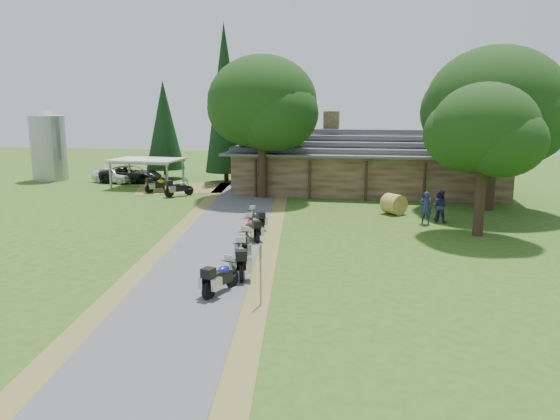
% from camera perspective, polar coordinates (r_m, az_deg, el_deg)
% --- Properties ---
extents(ground, '(120.00, 120.00, 0.00)m').
position_cam_1_polar(ground, '(21.40, -9.05, -7.41)').
color(ground, '#304D15').
rests_on(ground, ground).
extents(driveway, '(51.95, 51.95, 0.00)m').
position_cam_1_polar(driveway, '(25.18, -7.12, -4.55)').
color(driveway, '#464548').
rests_on(driveway, ground).
extents(lodge, '(21.40, 9.40, 4.90)m').
position_cam_1_polar(lodge, '(43.34, 9.18, 5.18)').
color(lodge, '#4F3728').
rests_on(lodge, ground).
extents(silo, '(3.43, 3.43, 6.21)m').
position_cam_1_polar(silo, '(53.55, -23.04, 6.23)').
color(silo, gray).
rests_on(silo, ground).
extents(carport, '(5.64, 3.91, 2.37)m').
position_cam_1_polar(carport, '(45.96, -13.68, 3.74)').
color(carport, silver).
rests_on(carport, ground).
extents(car_white_sedan, '(3.58, 5.62, 1.74)m').
position_cam_1_polar(car_white_sedan, '(49.79, -17.00, 3.74)').
color(car_white_sedan, white).
rests_on(car_white_sedan, ground).
extents(car_dark_suv, '(2.69, 5.85, 2.20)m').
position_cam_1_polar(car_dark_suv, '(49.48, -15.31, 4.06)').
color(car_dark_suv, black).
rests_on(car_dark_suv, ground).
extents(motorcycle_row_a, '(1.16, 1.98, 1.28)m').
position_cam_1_polar(motorcycle_row_a, '(19.82, -6.23, -6.88)').
color(motorcycle_row_a, navy).
rests_on(motorcycle_row_a, ground).
extents(motorcycle_row_b, '(1.20, 2.20, 1.43)m').
position_cam_1_polar(motorcycle_row_b, '(21.71, -4.08, -5.05)').
color(motorcycle_row_b, '#93969A').
rests_on(motorcycle_row_b, ground).
extents(motorcycle_row_c, '(0.93, 1.97, 1.30)m').
position_cam_1_polar(motorcycle_row_c, '(24.21, -3.75, -3.53)').
color(motorcycle_row_c, '#D09705').
rests_on(motorcycle_row_c, ground).
extents(motorcycle_row_d, '(1.45, 1.87, 1.25)m').
position_cam_1_polar(motorcycle_row_d, '(27.44, -2.93, -1.84)').
color(motorcycle_row_d, red).
rests_on(motorcycle_row_d, ground).
extents(motorcycle_row_e, '(1.49, 1.72, 1.18)m').
position_cam_1_polar(motorcycle_row_e, '(29.82, -2.54, -0.87)').
color(motorcycle_row_e, black).
rests_on(motorcycle_row_e, ground).
extents(motorcycle_carport_a, '(1.73, 1.87, 1.32)m').
position_cam_1_polar(motorcycle_carport_a, '(43.31, -12.61, 2.66)').
color(motorcycle_carport_a, '#C2B200').
rests_on(motorcycle_carport_a, ground).
extents(motorcycle_carport_b, '(1.87, 1.99, 1.41)m').
position_cam_1_polar(motorcycle_carport_b, '(41.16, -10.51, 2.39)').
color(motorcycle_carport_b, slate).
rests_on(motorcycle_carport_b, ground).
extents(person_a, '(0.65, 0.48, 2.21)m').
position_cam_1_polar(person_a, '(32.00, 15.00, 0.51)').
color(person_a, '#252A50').
rests_on(person_a, ground).
extents(person_b, '(0.76, 0.67, 2.23)m').
position_cam_1_polar(person_b, '(32.75, 16.39, 0.69)').
color(person_b, '#252A50').
rests_on(person_b, ground).
extents(person_c, '(0.55, 0.63, 1.86)m').
position_cam_1_polar(person_c, '(33.46, 16.19, 0.59)').
color(person_c, '#252A50').
rests_on(person_c, ground).
extents(hay_bale, '(1.71, 1.70, 1.26)m').
position_cam_1_polar(hay_bale, '(34.56, 11.81, 0.60)').
color(hay_bale, olive).
rests_on(hay_bale, ground).
extents(sign_post, '(0.38, 0.06, 2.13)m').
position_cam_1_polar(sign_post, '(18.40, -2.04, -6.83)').
color(sign_post, gray).
rests_on(sign_post, ground).
extents(oak_lodge_left, '(7.79, 7.79, 11.12)m').
position_cam_1_polar(oak_lodge_left, '(39.46, -1.85, 9.28)').
color(oak_lodge_left, '#15330F').
rests_on(oak_lodge_left, ground).
extents(oak_lodge_right, '(8.66, 8.66, 10.74)m').
position_cam_1_polar(oak_lodge_right, '(37.18, 21.48, 8.15)').
color(oak_lodge_right, '#15330F').
rests_on(oak_lodge_right, ground).
extents(oak_driveway, '(5.30, 5.30, 8.98)m').
position_cam_1_polar(oak_driveway, '(29.59, 20.47, 6.00)').
color(oak_driveway, '#15330F').
rests_on(oak_driveway, ground).
extents(cedar_near, '(3.58, 3.58, 13.58)m').
position_cam_1_polar(cedar_near, '(47.75, -5.77, 10.99)').
color(cedar_near, black).
rests_on(cedar_near, ground).
extents(cedar_far, '(3.47, 3.47, 8.87)m').
position_cam_1_polar(cedar_far, '(51.05, -11.99, 8.16)').
color(cedar_far, black).
rests_on(cedar_far, ground).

